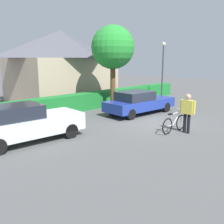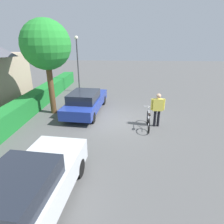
% 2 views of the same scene
% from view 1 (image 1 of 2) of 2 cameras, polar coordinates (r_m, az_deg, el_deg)
% --- Properties ---
extents(ground_plane, '(60.00, 60.00, 0.00)m').
position_cam_1_polar(ground_plane, '(12.82, 9.37, -2.41)').
color(ground_plane, '#505050').
extents(hedge_row, '(19.01, 0.90, 1.03)m').
position_cam_1_polar(hedge_row, '(16.13, -5.90, 2.50)').
color(hedge_row, '#1B732C').
rests_on(hedge_row, ground).
extents(house_distant, '(7.50, 5.56, 5.27)m').
position_cam_1_polar(house_distant, '(19.97, -11.40, 10.42)').
color(house_distant, tan).
rests_on(house_distant, ground).
extents(parked_car_near, '(4.30, 1.98, 1.49)m').
position_cam_1_polar(parked_car_near, '(10.13, -19.02, -2.35)').
color(parked_car_near, silver).
rests_on(parked_car_near, ground).
extents(parked_car_far, '(4.60, 2.06, 1.34)m').
position_cam_1_polar(parked_car_far, '(14.66, 6.14, 2.23)').
color(parked_car_far, navy).
rests_on(parked_car_far, ground).
extents(bicycle, '(1.74, 0.50, 0.98)m').
position_cam_1_polar(bicycle, '(11.28, 14.02, -2.53)').
color(bicycle, black).
rests_on(bicycle, ground).
extents(person_rider, '(0.23, 0.68, 1.71)m').
position_cam_1_polar(person_rider, '(11.17, 16.79, 0.40)').
color(person_rider, black).
rests_on(person_rider, ground).
extents(street_lamp, '(0.28, 0.28, 4.36)m').
position_cam_1_polar(street_lamp, '(19.19, 11.51, 10.70)').
color(street_lamp, '#38383D').
rests_on(street_lamp, ground).
extents(tree_kerbside, '(2.62, 2.62, 5.16)m').
position_cam_1_polar(tree_kerbside, '(15.60, 0.20, 14.39)').
color(tree_kerbside, brown).
rests_on(tree_kerbside, ground).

